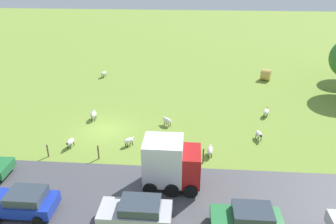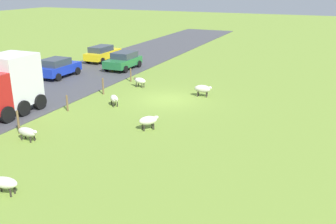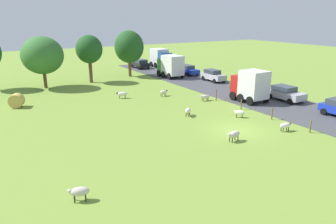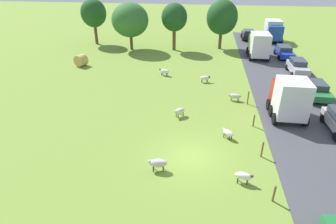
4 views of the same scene
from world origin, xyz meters
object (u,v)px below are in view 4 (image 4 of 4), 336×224
sheep_1 (164,71)px  car_2 (316,89)px  tree_2 (222,17)px  sheep_4 (180,111)px  hay_bale_0 (81,60)px  sheep_0 (243,176)px  sheep_5 (235,96)px  car_1 (284,51)px  car_7 (248,34)px  tree_3 (94,13)px  tree_1 (130,20)px  truck_2 (259,45)px  tree_0 (174,18)px  truck_0 (290,98)px  sheep_2 (205,78)px  sheep_3 (158,163)px  car_6 (298,66)px  truck_1 (273,30)px  sheep_6 (228,133)px

sheep_1 → car_2: car_2 is taller
tree_2 → sheep_4: bearing=-100.2°
car_2 → sheep_4: bearing=-156.1°
sheep_1 → hay_bale_0: (-11.13, 2.08, 0.20)m
sheep_0 → sheep_4: sheep_4 is taller
sheep_5 → car_2: 8.09m
sheep_1 → car_1: 18.17m
hay_bale_0 → car_7: car_7 is taller
tree_3 → sheep_1: bearing=-45.0°
sheep_1 → sheep_5: 9.70m
sheep_1 → tree_3: 19.03m
tree_3 → car_1: tree_3 is taller
tree_1 → tree_2: bearing=9.4°
car_7 → truck_2: bearing=-89.6°
hay_bale_0 → tree_1: (4.52, 8.47, 3.64)m
truck_2 → tree_0: bearing=167.8°
sheep_0 → truck_0: truck_0 is taller
hay_bale_0 → tree_2: (17.90, 10.68, 3.93)m
sheep_2 → tree_3: bearing=140.6°
sheep_3 → truck_2: size_ratio=0.29×
car_6 → sheep_5: bearing=-132.8°
car_1 → hay_bale_0: bearing=-164.7°
tree_0 → tree_1: tree_1 is taller
car_1 → sheep_1: bearing=-148.9°
sheep_1 → tree_1: size_ratio=0.19×
hay_bale_0 → truck_1: truck_1 is taller
sheep_1 → truck_1: bearing=49.8°
tree_2 → car_7: bearing=52.4°
truck_1 → sheep_1: bearing=-130.2°
sheep_6 → tree_0: size_ratio=0.15×
sheep_0 → sheep_2: sheep_0 is taller
truck_2 → car_7: 10.77m
truck_1 → car_6: size_ratio=1.03×
hay_bale_0 → car_2: 27.39m
sheep_0 → sheep_2: bearing=99.2°
sheep_5 → car_1: (7.87, 15.29, 0.38)m
tree_0 → truck_1: 17.66m
sheep_4 → tree_1: size_ratio=0.16×
tree_1 → car_1: bearing=-3.0°
sheep_4 → tree_1: 22.67m
tree_2 → truck_1: bearing=32.9°
truck_0 → truck_1: 27.59m
sheep_4 → car_1: 23.05m
sheep_2 → tree_1: size_ratio=0.18×
sheep_1 → car_1: (15.55, 9.38, 0.33)m
tree_0 → sheep_3: bearing=-85.6°
tree_3 → sheep_6: bearing=-52.5°
truck_2 → car_1: truck_2 is taller
sheep_6 → truck_1: bearing=73.9°
sheep_4 → car_1: car_1 is taller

